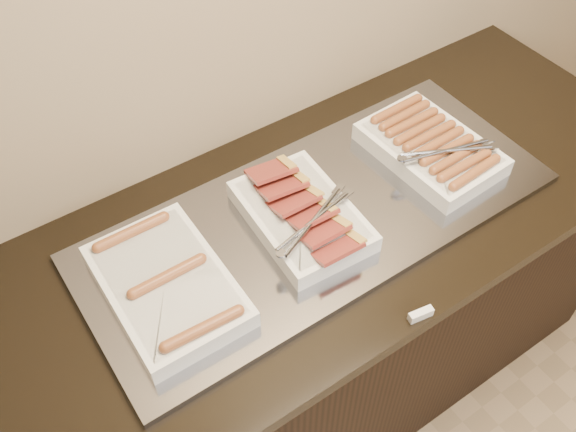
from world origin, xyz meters
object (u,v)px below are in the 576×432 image
(warming_tray, at_px, (319,216))
(dish_right, at_px, (432,147))
(dish_left, at_px, (167,285))
(dish_center, at_px, (302,215))
(counter, at_px, (307,319))

(warming_tray, xyz_separation_m, dish_right, (0.37, -0.00, 0.04))
(warming_tray, distance_m, dish_left, 0.42)
(warming_tray, height_order, dish_center, dish_center)
(counter, distance_m, dish_left, 0.63)
(dish_center, bearing_deg, counter, 11.85)
(dish_right, bearing_deg, counter, 176.80)
(counter, relative_size, warming_tray, 1.72)
(dish_left, bearing_deg, dish_right, 0.33)
(counter, xyz_separation_m, dish_left, (-0.39, -0.00, 0.49))
(dish_center, bearing_deg, dish_left, -177.28)
(counter, relative_size, dish_left, 5.42)
(warming_tray, bearing_deg, dish_center, -175.30)
(counter, relative_size, dish_center, 5.55)
(dish_left, height_order, dish_right, dish_right)
(warming_tray, relative_size, dish_center, 3.23)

